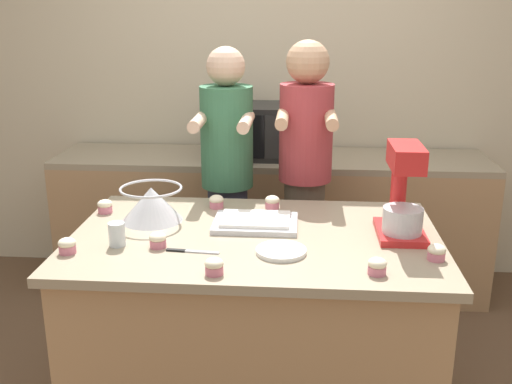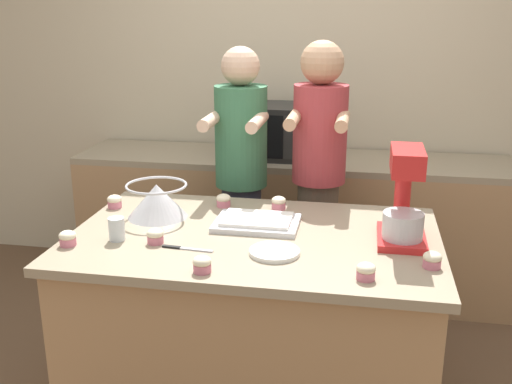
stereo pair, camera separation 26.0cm
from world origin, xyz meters
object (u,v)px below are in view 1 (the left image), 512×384
object	(u,v)px
person_right	(305,183)
cupcake_7	(67,246)
cupcake_4	(437,252)
microwave_oven	(249,131)
cupcake_5	(214,266)
mixing_bowl	(152,203)
small_plate	(281,251)
knife	(189,251)
drinking_glass	(117,234)
cupcake_3	(216,201)
cupcake_2	(158,240)
person_left	(227,186)
stand_mixer	(403,197)
cupcake_0	(105,206)
baking_tray	(255,222)
cupcake_6	(377,266)
cupcake_1	(272,202)

from	to	relation	value
person_right	cupcake_7	bearing A→B (deg)	-133.01
person_right	cupcake_4	xyz separation A→B (m)	(0.51, -0.98, 0.02)
person_right	microwave_oven	size ratio (longest dim) A/B	3.79
microwave_oven	cupcake_4	xyz separation A→B (m)	(0.88, -1.57, -0.15)
cupcake_5	cupcake_7	xyz separation A→B (m)	(-0.62, 0.15, 0.00)
mixing_bowl	small_plate	bearing A→B (deg)	-29.23
mixing_bowl	knife	distance (m)	0.44
mixing_bowl	drinking_glass	size ratio (longest dim) A/B	2.89
mixing_bowl	cupcake_3	distance (m)	0.34
knife	cupcake_2	distance (m)	0.15
person_left	mixing_bowl	distance (m)	0.68
stand_mixer	microwave_oven	xyz separation A→B (m)	(-0.77, 1.31, 0.01)
person_left	cupcake_0	bearing A→B (deg)	-134.99
small_plate	baking_tray	bearing A→B (deg)	112.70
cupcake_6	stand_mixer	bearing A→B (deg)	70.17
microwave_oven	knife	size ratio (longest dim) A/B	2.02
mixing_bowl	microwave_oven	xyz separation A→B (m)	(0.35, 1.20, 0.10)
cupcake_1	cupcake_3	bearing A→B (deg)	-177.75
cupcake_2	cupcake_5	bearing A→B (deg)	-41.84
stand_mixer	cupcake_1	xyz separation A→B (m)	(-0.57, 0.32, -0.15)
baking_tray	cupcake_5	bearing A→B (deg)	-102.21
person_right	microwave_oven	distance (m)	0.71
small_plate	microwave_oven	bearing A→B (deg)	99.77
stand_mixer	mixing_bowl	distance (m)	1.13
knife	cupcake_6	world-z (taller)	cupcake_6
cupcake_3	cupcake_2	bearing A→B (deg)	-108.13
cupcake_4	knife	bearing A→B (deg)	179.77
stand_mixer	small_plate	world-z (taller)	stand_mixer
cupcake_0	cupcake_3	world-z (taller)	same
cupcake_2	cupcake_4	distance (m)	1.12
microwave_oven	cupcake_7	bearing A→B (deg)	-110.29
cupcake_4	person_left	bearing A→B (deg)	133.96
person_right	cupcake_2	bearing A→B (deg)	-122.92
cupcake_4	person_right	bearing A→B (deg)	117.62
cupcake_1	cupcake_3	distance (m)	0.28
stand_mixer	mixing_bowl	bearing A→B (deg)	174.43
cupcake_2	stand_mixer	bearing A→B (deg)	11.60
person_right	cupcake_6	xyz separation A→B (m)	(0.27, -1.13, 0.02)
drinking_glass	cupcake_1	world-z (taller)	drinking_glass
knife	cupcake_5	xyz separation A→B (m)	(0.13, -0.20, 0.03)
small_plate	cupcake_4	world-z (taller)	cupcake_4
stand_mixer	cupcake_7	world-z (taller)	stand_mixer
small_plate	knife	bearing A→B (deg)	-177.49
knife	cupcake_2	xyz separation A→B (m)	(-0.14, 0.04, 0.03)
small_plate	cupcake_0	size ratio (longest dim) A/B	2.86
drinking_glass	cupcake_4	distance (m)	1.29
mixing_bowl	cupcake_0	bearing A→B (deg)	160.57
person_left	cupcake_7	bearing A→B (deg)	-117.07
drinking_glass	cupcake_5	bearing A→B (deg)	-29.11
person_right	stand_mixer	size ratio (longest dim) A/B	4.15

